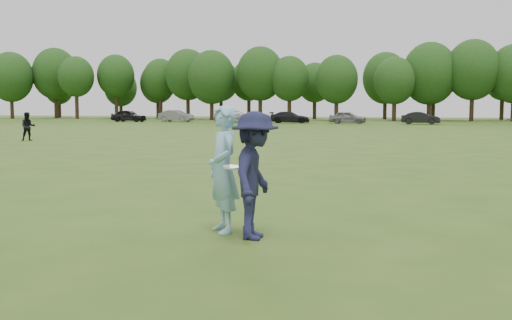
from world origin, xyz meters
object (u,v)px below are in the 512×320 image
(thrower, at_px, (223,169))
(car_f, at_px, (421,118))
(player_far_a, at_px, (28,127))
(car_c, at_px, (236,117))
(car_e, at_px, (348,118))
(defender, at_px, (255,175))
(car_a, at_px, (129,116))
(car_b, at_px, (176,116))
(car_d, at_px, (290,117))

(thrower, height_order, car_f, thrower)
(thrower, height_order, player_far_a, thrower)
(car_c, bearing_deg, car_e, -96.28)
(player_far_a, relative_size, car_e, 0.40)
(defender, height_order, player_far_a, defender)
(car_a, relative_size, car_b, 0.99)
(car_d, bearing_deg, car_b, 78.94)
(car_e, distance_m, car_f, 7.94)
(car_a, distance_m, car_d, 20.91)
(car_b, bearing_deg, thrower, -149.68)
(thrower, bearing_deg, defender, 23.24)
(thrower, xyz_separation_m, car_c, (-18.88, 59.78, -0.28))
(car_c, xyz_separation_m, car_e, (13.56, -1.03, -0.03))
(car_c, relative_size, car_e, 1.27)
(car_c, relative_size, car_d, 1.14)
(player_far_a, distance_m, car_d, 39.47)
(defender, xyz_separation_m, car_f, (2.01, 59.18, -0.29))
(car_e, bearing_deg, car_c, 84.30)
(defender, bearing_deg, car_a, 25.63)
(car_d, bearing_deg, car_f, -98.60)
(car_e, bearing_deg, car_b, 82.54)
(defender, relative_size, car_c, 0.37)
(defender, bearing_deg, car_d, 8.36)
(player_far_a, height_order, car_a, player_far_a)
(car_d, height_order, car_e, car_e)
(car_f, bearing_deg, thrower, -178.77)
(car_c, distance_m, car_e, 13.60)
(car_f, bearing_deg, defender, -178.15)
(defender, distance_m, car_c, 63.20)
(thrower, bearing_deg, car_d, 152.94)
(defender, relative_size, car_e, 0.47)
(thrower, xyz_separation_m, defender, (0.62, -0.33, -0.04))
(thrower, relative_size, car_b, 0.45)
(player_far_a, bearing_deg, defender, -85.24)
(car_c, bearing_deg, car_a, 88.45)
(car_d, bearing_deg, defender, -173.47)
(car_a, height_order, car_d, car_a)
(player_far_a, bearing_deg, thrower, -85.70)
(car_a, relative_size, car_c, 0.84)
(thrower, bearing_deg, car_e, 146.55)
(car_a, height_order, car_e, car_a)
(car_d, relative_size, car_e, 1.11)
(thrower, height_order, car_d, thrower)
(defender, xyz_separation_m, car_c, (-19.50, 60.11, -0.24))
(player_far_a, relative_size, car_c, 0.31)
(car_c, bearing_deg, car_b, 79.10)
(car_e, bearing_deg, defender, -175.59)
(defender, relative_size, car_d, 0.42)
(car_b, height_order, car_d, car_b)
(car_b, relative_size, car_f, 1.09)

